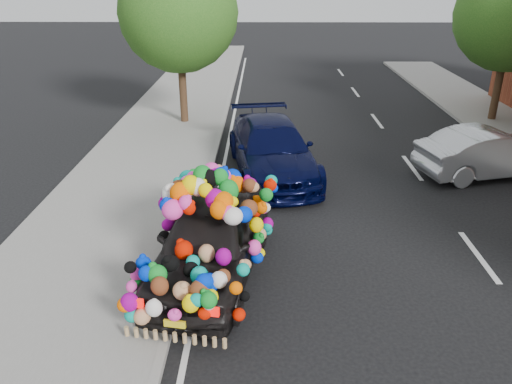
% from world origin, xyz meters
% --- Properties ---
extents(ground, '(100.00, 100.00, 0.00)m').
position_xyz_m(ground, '(0.00, 0.00, 0.00)').
color(ground, black).
rests_on(ground, ground).
extents(sidewalk, '(4.00, 60.00, 0.12)m').
position_xyz_m(sidewalk, '(-4.30, 0.00, 0.06)').
color(sidewalk, gray).
rests_on(sidewalk, ground).
extents(kerb, '(0.15, 60.00, 0.13)m').
position_xyz_m(kerb, '(-2.35, 0.00, 0.07)').
color(kerb, gray).
rests_on(kerb, ground).
extents(lane_markings, '(6.00, 50.00, 0.01)m').
position_xyz_m(lane_markings, '(3.60, 0.00, 0.01)').
color(lane_markings, silver).
rests_on(lane_markings, ground).
extents(tree_near_sidewalk, '(4.20, 4.20, 6.13)m').
position_xyz_m(tree_near_sidewalk, '(-3.80, 9.50, 4.02)').
color(tree_near_sidewalk, '#332114').
rests_on(tree_near_sidewalk, ground).
extents(tree_far_b, '(4.00, 4.00, 5.90)m').
position_xyz_m(tree_far_b, '(8.00, 10.00, 3.89)').
color(tree_far_b, '#332114').
rests_on(tree_far_b, ground).
extents(plush_art_car, '(2.79, 4.77, 2.11)m').
position_xyz_m(plush_art_car, '(-1.80, -0.66, 1.08)').
color(plush_art_car, black).
rests_on(plush_art_car, ground).
extents(navy_sedan, '(2.91, 5.42, 1.49)m').
position_xyz_m(navy_sedan, '(-0.57, 4.50, 0.75)').
color(navy_sedan, black).
rests_on(navy_sedan, ground).
extents(silver_hatchback, '(4.36, 2.41, 1.36)m').
position_xyz_m(silver_hatchback, '(5.56, 4.45, 0.68)').
color(silver_hatchback, '#B7B9BF').
rests_on(silver_hatchback, ground).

